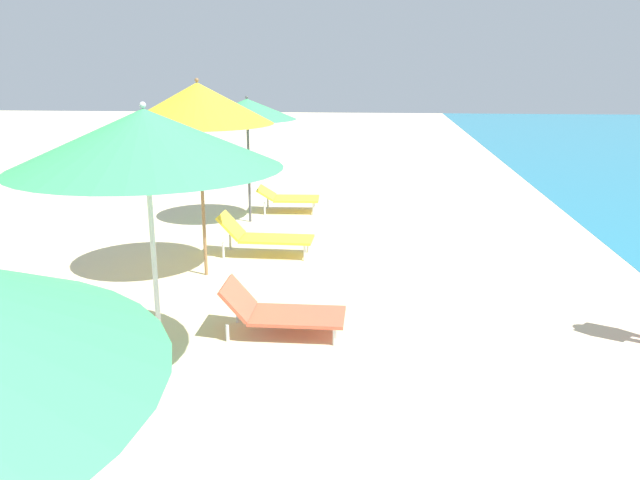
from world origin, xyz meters
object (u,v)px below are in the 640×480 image
object	(u,v)px
lounger_fourth_shoreside	(263,235)
lounger_farthest_shoreside	(288,197)
lounger_third_shoreside	(280,311)
umbrella_farthest	(247,109)
umbrella_fourth	(198,103)
umbrella_third	(145,139)

from	to	relation	value
lounger_fourth_shoreside	lounger_farthest_shoreside	size ratio (longest dim) A/B	1.19
lounger_third_shoreside	lounger_farthest_shoreside	size ratio (longest dim) A/B	1.09
lounger_third_shoreside	lounger_farthest_shoreside	world-z (taller)	lounger_third_shoreside
lounger_third_shoreside	lounger_fourth_shoreside	distance (m)	3.18
lounger_third_shoreside	lounger_fourth_shoreside	world-z (taller)	lounger_fourth_shoreside
lounger_fourth_shoreside	umbrella_farthest	world-z (taller)	umbrella_farthest
umbrella_fourth	lounger_fourth_shoreside	size ratio (longest dim) A/B	1.85
umbrella_fourth	lounger_fourth_shoreside	bearing A→B (deg)	56.76
lounger_third_shoreside	lounger_fourth_shoreside	xyz separation A→B (m)	(-0.71, 3.10, 0.05)
umbrella_third	lounger_fourth_shoreside	bearing A→B (deg)	85.50
lounger_fourth_shoreside	umbrella_farthest	xyz separation A→B (m)	(-0.63, 2.22, 1.86)
umbrella_third	umbrella_farthest	xyz separation A→B (m)	(-0.29, 6.52, -0.23)
lounger_third_shoreside	umbrella_fourth	size ratio (longest dim) A/B	0.50
umbrella_farthest	umbrella_third	bearing A→B (deg)	-87.44
umbrella_fourth	umbrella_farthest	bearing A→B (deg)	88.86
lounger_fourth_shoreside	umbrella_farthest	size ratio (longest dim) A/B	0.63
lounger_third_shoreside	umbrella_farthest	xyz separation A→B (m)	(-1.34, 5.32, 1.91)
lounger_third_shoreside	umbrella_third	bearing A→B (deg)	-130.55
umbrella_fourth	umbrella_third	bearing A→B (deg)	-83.70
umbrella_fourth	lounger_farthest_shoreside	world-z (taller)	umbrella_fourth
umbrella_third	lounger_third_shoreside	bearing A→B (deg)	48.86
lounger_third_shoreside	lounger_fourth_shoreside	size ratio (longest dim) A/B	0.92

